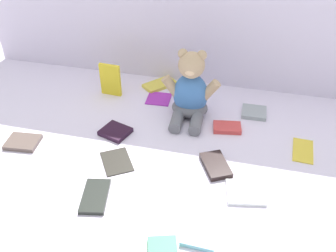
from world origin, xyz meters
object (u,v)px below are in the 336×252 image
book_case_3 (303,151)px  book_case_5 (227,128)px  book_case_0 (115,132)px  book_case_6 (246,192)px  book_case_1 (216,165)px  book_case_4 (95,196)px  book_case_9 (200,234)px  book_case_2 (159,98)px  book_case_13 (160,84)px  book_case_12 (254,112)px  teddy_bear (190,93)px  book_case_11 (110,80)px  book_case_7 (23,142)px  book_case_10 (117,161)px

book_case_3 → book_case_5: 0.28m
book_case_0 → book_case_6: size_ratio=0.86×
book_case_1 → book_case_3: book_case_1 is taller
book_case_4 → book_case_9: book_case_9 is taller
book_case_2 → book_case_13: size_ratio=0.69×
book_case_12 → teddy_bear: bearing=103.4°
book_case_6 → book_case_11: book_case_11 is taller
book_case_1 → book_case_11: 0.60m
book_case_2 → book_case_11: bearing=179.1°
teddy_bear → book_case_12: (0.24, 0.07, -0.09)m
teddy_bear → book_case_13: teddy_bear is taller
book_case_2 → book_case_3: 0.60m
book_case_1 → book_case_6: bearing=110.0°
book_case_5 → book_case_7: 0.73m
book_case_4 → book_case_11: 0.59m
book_case_6 → book_case_12: bearing=169.6°
book_case_4 → book_case_9: (0.33, -0.06, 0.00)m
book_case_5 → book_case_10: 0.43m
book_case_9 → book_case_13: 0.80m
book_case_4 → book_case_13: bearing=76.6°
book_case_2 → book_case_13: (-0.02, 0.11, 0.00)m
book_case_2 → book_case_12: book_case_12 is taller
teddy_bear → book_case_12: 0.27m
book_case_1 → book_case_6: book_case_1 is taller
book_case_2 → book_case_13: bearing=99.2°
book_case_4 → book_case_13: size_ratio=0.96×
book_case_12 → book_case_3: bearing=-138.5°
teddy_bear → book_case_5: (0.15, -0.06, -0.09)m
book_case_5 → book_case_12: same height
book_case_4 → book_case_12: (0.43, 0.56, 0.00)m
teddy_bear → book_case_9: teddy_bear is taller
book_case_3 → book_case_5: book_case_5 is taller
book_case_7 → book_case_10: (0.35, -0.01, -0.00)m
book_case_3 → book_case_9: 0.51m
teddy_bear → book_case_10: size_ratio=2.17×
book_case_1 → book_case_4: bearing=5.7°
book_case_6 → book_case_13: (-0.41, 0.55, 0.00)m
book_case_0 → book_case_12: same height
book_case_9 → book_case_6: bearing=-29.0°
book_case_5 → book_case_7: size_ratio=0.91×
book_case_3 → book_case_10: 0.64m
book_case_4 → book_case_10: (0.01, 0.17, -0.00)m
book_case_6 → book_case_7: book_case_7 is taller
book_case_0 → book_case_1: size_ratio=0.79×
book_case_3 → book_case_11: book_case_11 is taller
teddy_bear → book_case_3: size_ratio=2.12×
book_case_1 → book_case_9: bearing=61.7°
book_case_3 → book_case_13: bearing=154.8°
book_case_4 → book_case_6: book_case_4 is taller
book_case_3 → book_case_6: book_case_6 is taller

